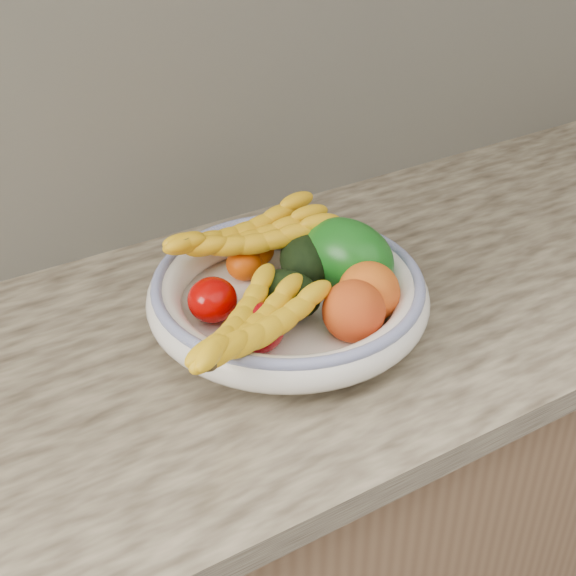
# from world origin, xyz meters

# --- Properties ---
(kitchen_counter) EXTENTS (2.44, 0.66, 1.40)m
(kitchen_counter) POSITION_xyz_m (0.00, 1.69, 0.46)
(kitchen_counter) COLOR brown
(kitchen_counter) RESTS_ON ground
(fruit_bowl) EXTENTS (0.39, 0.39, 0.08)m
(fruit_bowl) POSITION_xyz_m (0.00, 1.66, 0.95)
(fruit_bowl) COLOR white
(fruit_bowl) RESTS_ON kitchen_counter
(clementine_back_left) EXTENTS (0.07, 0.07, 0.05)m
(clementine_back_left) POSITION_xyz_m (-0.02, 1.75, 0.95)
(clementine_back_left) COLOR #E75104
(clementine_back_left) RESTS_ON fruit_bowl
(clementine_back_right) EXTENTS (0.05, 0.05, 0.04)m
(clementine_back_right) POSITION_xyz_m (0.02, 1.78, 0.95)
(clementine_back_right) COLOR #E95704
(clementine_back_right) RESTS_ON fruit_bowl
(tomato_left) EXTENTS (0.09, 0.09, 0.06)m
(tomato_left) POSITION_xyz_m (-0.10, 1.68, 0.96)
(tomato_left) COLOR #AD0100
(tomato_left) RESTS_ON fruit_bowl
(tomato_near_left) EXTENTS (0.08, 0.08, 0.07)m
(tomato_near_left) POSITION_xyz_m (-0.08, 1.60, 0.96)
(tomato_near_left) COLOR #A6030A
(tomato_near_left) RESTS_ON fruit_bowl
(avocado_center) EXTENTS (0.11, 0.12, 0.07)m
(avocado_center) POSITION_xyz_m (-0.01, 1.64, 0.96)
(avocado_center) COLOR black
(avocado_center) RESTS_ON fruit_bowl
(avocado_right) EXTENTS (0.12, 0.14, 0.08)m
(avocado_right) POSITION_xyz_m (0.06, 1.71, 0.96)
(avocado_right) COLOR black
(avocado_right) RESTS_ON fruit_bowl
(green_mango) EXTENTS (0.17, 0.18, 0.13)m
(green_mango) POSITION_xyz_m (0.10, 1.67, 0.98)
(green_mango) COLOR #0F5411
(green_mango) RESTS_ON fruit_bowl
(peach_front) EXTENTS (0.09, 0.09, 0.08)m
(peach_front) POSITION_xyz_m (0.04, 1.56, 0.97)
(peach_front) COLOR orange
(peach_front) RESTS_ON fruit_bowl
(peach_right) EXTENTS (0.10, 0.10, 0.08)m
(peach_right) POSITION_xyz_m (0.08, 1.58, 0.97)
(peach_right) COLOR orange
(peach_right) RESTS_ON fruit_bowl
(banana_bunch_back) EXTENTS (0.28, 0.12, 0.08)m
(banana_bunch_back) POSITION_xyz_m (-0.01, 1.76, 0.99)
(banana_bunch_back) COLOR yellow
(banana_bunch_back) RESTS_ON fruit_bowl
(banana_bunch_front) EXTENTS (0.28, 0.23, 0.07)m
(banana_bunch_front) POSITION_xyz_m (-0.10, 1.57, 0.98)
(banana_bunch_front) COLOR yellow
(banana_bunch_front) RESTS_ON fruit_bowl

